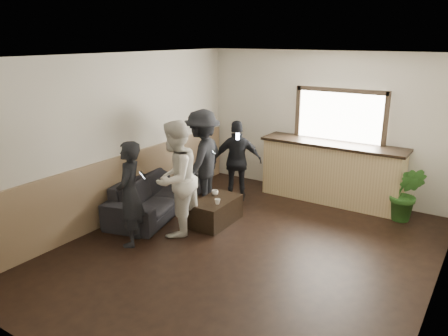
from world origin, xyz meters
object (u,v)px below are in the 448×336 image
Objects in this scene: coffee_table at (216,211)px; person_d at (237,161)px; cup_b at (217,202)px; bar_counter at (332,168)px; person_a at (130,194)px; potted_plant at (407,194)px; person_c at (202,160)px; cup_a at (215,193)px; sofa at (157,193)px; person_b at (175,179)px.

person_d is at bearing 103.27° from coffee_table.
coffee_table is 9.87× the size of cup_b.
person_a is at bearing -118.89° from bar_counter.
bar_counter is 2.86× the size of coffee_table.
potted_plant is 3.57m from person_c.
coffee_table is 8.34× the size of cup_a.
sofa reaches higher than cup_b.
bar_counter is 1.48× the size of person_c.
person_a is 0.87× the size of person_b.
potted_plant is at bearing -10.39° from bar_counter.
potted_plant is at bearing 161.33° from person_d.
person_a reaches higher than coffee_table.
person_b is at bearing -139.92° from potted_plant.
potted_plant is (3.87, 1.95, 0.16)m from sofa.
cup_a is 0.42m from cup_b.
person_c is (-3.27, -1.36, 0.42)m from potted_plant.
cup_a is 0.07× the size of person_d.
coffee_table is 0.33m from cup_b.
bar_counter is 3.91m from person_a.
coffee_table is 1.02m from person_b.
cup_b is 0.06× the size of person_a.
person_a is at bearing -123.54° from cup_b.
person_b is (-1.55, -2.76, 0.28)m from bar_counter.
person_d is (-0.40, 1.28, 0.31)m from cup_b.
coffee_table is at bearing 131.60° from cup_b.
cup_b is 3.21m from potted_plant.
person_d is at bearing 143.19° from person_a.
bar_counter is at bearing 120.23° from person_c.
person_a is 1.03× the size of person_d.
cup_b is at bearing -141.86° from potted_plant.
potted_plant reaches higher than cup_a.
cup_b is at bearing -50.19° from cup_a.
cup_a is 0.12× the size of potted_plant.
sofa is 24.02× the size of cup_b.
coffee_table is at bearing -51.91° from cup_a.
sofa is at bearing -55.94° from person_c.
coffee_table is 0.61× the size of person_d.
cup_a is (-0.13, 0.17, 0.25)m from coffee_table.
coffee_table is at bearing -98.52° from sofa.
person_b is (0.34, 0.66, 0.12)m from person_a.
person_c is 0.75m from person_d.
person_b is at bearing -130.71° from cup_b.
cup_a is 0.72m from person_c.
bar_counter is 28.17× the size of cup_b.
person_d is (0.34, 0.66, -0.13)m from person_c.
person_a is (-1.89, -3.42, 0.16)m from bar_counter.
potted_plant is at bearing 30.69° from cup_a.
person_c reaches higher than cup_b.
bar_counter is 2.37m from cup_a.
person_a is at bearing -11.99° from person_c.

